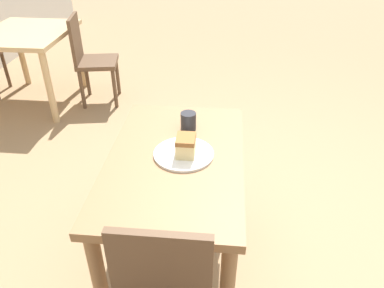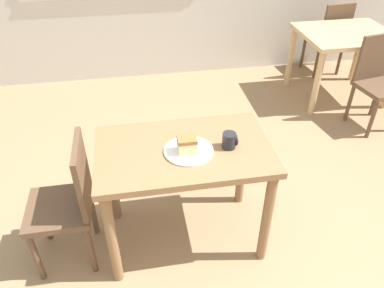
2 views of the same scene
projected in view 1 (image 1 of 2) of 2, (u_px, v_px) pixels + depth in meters
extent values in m
plane|color=#997A56|center=(269.00, 252.00, 2.15)|extent=(14.00, 14.00, 0.00)
cube|color=olive|center=(175.00, 161.00, 1.70)|extent=(0.99, 0.61, 0.04)
cylinder|color=olive|center=(229.00, 169.00, 2.25)|extent=(0.06, 0.06, 0.69)
cylinder|color=olive|center=(145.00, 165.00, 2.29)|extent=(0.06, 0.06, 0.69)
cube|color=tan|center=(25.00, 33.00, 3.41)|extent=(0.90, 0.75, 0.04)
cylinder|color=tan|center=(49.00, 88.00, 3.25)|extent=(0.06, 0.06, 0.66)
cylinder|color=tan|center=(81.00, 56.00, 3.91)|extent=(0.06, 0.06, 0.66)
cylinder|color=tan|center=(21.00, 54.00, 3.97)|extent=(0.06, 0.06, 0.66)
cube|color=brown|center=(161.00, 277.00, 1.26)|extent=(0.03, 0.35, 0.41)
cube|color=brown|center=(97.00, 62.00, 3.57)|extent=(0.42, 0.42, 0.04)
cylinder|color=brown|center=(115.00, 89.00, 3.57)|extent=(0.04, 0.04, 0.39)
cylinder|color=brown|center=(118.00, 76.00, 3.82)|extent=(0.04, 0.04, 0.39)
cylinder|color=brown|center=(82.00, 90.00, 3.55)|extent=(0.04, 0.04, 0.39)
cylinder|color=brown|center=(87.00, 77.00, 3.80)|extent=(0.04, 0.04, 0.39)
cube|color=brown|center=(76.00, 39.00, 3.43)|extent=(0.35, 0.09, 0.41)
cylinder|color=brown|center=(6.00, 70.00, 3.97)|extent=(0.04, 0.04, 0.39)
cylinder|color=white|center=(184.00, 154.00, 1.70)|extent=(0.27, 0.27, 0.01)
cube|color=beige|center=(186.00, 148.00, 1.67)|extent=(0.10, 0.08, 0.07)
cube|color=#936033|center=(186.00, 139.00, 1.64)|extent=(0.10, 0.08, 0.02)
cylinder|color=#232328|center=(188.00, 121.00, 1.87)|extent=(0.08, 0.08, 0.09)
torus|color=#232328|center=(189.00, 118.00, 1.90)|extent=(0.01, 0.07, 0.07)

